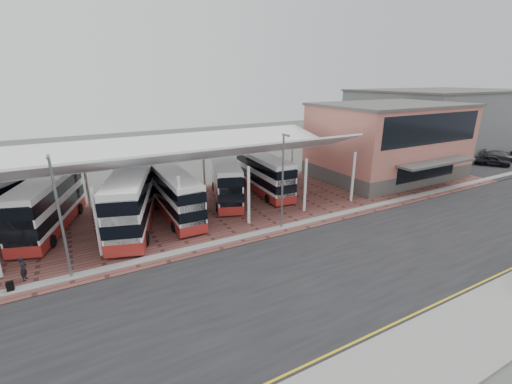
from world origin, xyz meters
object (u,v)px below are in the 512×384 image
bus_4 (226,180)px  carpark_car_b (500,156)px  bus_3 (175,195)px  bus_5 (264,174)px  terminal (388,140)px  bus_1 (48,205)px  bus_2 (132,200)px  carpark_car_a (492,160)px  pedestrian (23,268)px

bus_4 → carpark_car_b: bearing=13.8°
bus_3 → bus_4: bearing=20.1°
bus_3 → bus_5: (10.55, 2.25, -0.00)m
terminal → bus_1: terminal is taller
terminal → bus_1: 38.29m
bus_2 → bus_4: 10.07m
bus_3 → bus_5: 10.79m
bus_3 → carpark_car_a: bearing=-3.6°
bus_3 → bus_5: bearing=12.2°
bus_1 → bus_4: (16.00, -0.03, -0.10)m
terminal → bus_4: size_ratio=1.75×
bus_4 → carpark_car_a: bearing=11.3°
carpark_car_a → bus_4: bearing=138.0°
bus_2 → pedestrian: bearing=-128.0°
bus_4 → bus_1: bearing=-161.4°
terminal → carpark_car_b: terminal is taller
terminal → bus_4: bearing=176.8°
pedestrian → carpark_car_b: pedestrian is taller
bus_3 → bus_2: bearing=-173.0°
bus_3 → bus_4: (5.96, 2.16, 0.03)m
bus_3 → pedestrian: (-11.41, -5.72, -1.26)m
terminal → bus_2: terminal is taller
bus_2 → pedestrian: (-7.65, -5.27, -1.59)m
bus_2 → bus_4: size_ratio=1.15×
bus_1 → bus_4: bus_1 is taller
bus_5 → bus_1: bearing=-176.3°
terminal → carpark_car_b: (22.41, -2.61, -3.89)m
carpark_car_a → carpark_car_b: bearing=-18.7°
pedestrian → terminal: bearing=-66.9°
bus_5 → pedestrian: (-21.97, -7.97, -1.25)m
terminal → bus_2: bearing=-177.6°
bus_1 → bus_5: bearing=18.4°
bus_3 → terminal: bearing=2.0°
terminal → carpark_car_a: (17.71, -3.95, -3.81)m
bus_2 → bus_1: bearing=174.7°
terminal → carpark_car_a: size_ratio=4.09×
bus_3 → bus_4: bus_4 is taller
bus_1 → bus_4: size_ratio=1.05×
terminal → carpark_car_a: 18.54m
bus_1 → carpark_car_a: bearing=12.9°
bus_4 → pedestrian: size_ratio=6.41×
bus_3 → carpark_car_b: (50.56, -1.70, -1.36)m
terminal → bus_3: 28.28m
terminal → bus_5: bearing=175.7°
bus_1 → carpark_car_b: (60.61, -3.89, -1.49)m
bus_4 → carpark_car_a: (39.90, -5.20, -1.32)m
carpark_car_a → pedestrian: bearing=148.1°
bus_2 → carpark_car_a: bearing=14.4°
terminal → bus_5: size_ratio=1.80×
bus_2 → bus_5: bus_2 is taller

